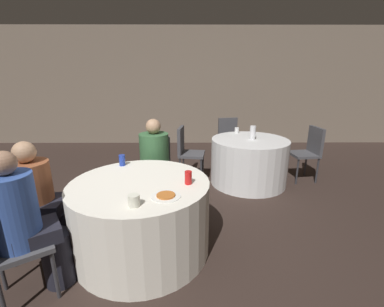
{
  "coord_description": "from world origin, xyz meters",
  "views": [
    {
      "loc": [
        0.56,
        -2.31,
        1.68
      ],
      "look_at": [
        0.58,
        0.49,
        0.82
      ],
      "focal_mm": 24.0,
      "sensor_mm": 36.0,
      "label": 1
    }
  ],
  "objects_px": {
    "table_far": "(249,161)",
    "pizza_plate_near": "(166,196)",
    "table_near": "(142,216)",
    "chair_far_east": "(309,148)",
    "person_green_jacket": "(154,163)",
    "chair_near_west": "(24,204)",
    "chair_near_north": "(156,163)",
    "soda_can_red": "(188,178)",
    "chair_near_southwest": "(5,240)",
    "person_floral_shirt": "(41,199)",
    "soda_can_blue": "(122,160)",
    "chair_far_north": "(229,136)",
    "person_blue_shirt": "(29,225)",
    "bottle_far": "(253,133)",
    "chair_far_west": "(186,148)"
  },
  "relations": [
    {
      "from": "table_far",
      "to": "pizza_plate_near",
      "type": "relative_size",
      "value": 4.79
    },
    {
      "from": "table_near",
      "to": "chair_far_east",
      "type": "distance_m",
      "value": 3.01
    },
    {
      "from": "person_green_jacket",
      "to": "chair_near_west",
      "type": "bearing_deg",
      "value": 43.17
    },
    {
      "from": "chair_near_north",
      "to": "chair_far_east",
      "type": "bearing_deg",
      "value": -162.86
    },
    {
      "from": "table_near",
      "to": "soda_can_red",
      "type": "xyz_separation_m",
      "value": [
        0.46,
        -0.04,
        0.42
      ]
    },
    {
      "from": "chair_near_north",
      "to": "table_near",
      "type": "bearing_deg",
      "value": 90.0
    },
    {
      "from": "table_far",
      "to": "chair_far_east",
      "type": "xyz_separation_m",
      "value": [
        1.01,
        0.12,
        0.18
      ]
    },
    {
      "from": "table_far",
      "to": "chair_near_southwest",
      "type": "bearing_deg",
      "value": -134.96
    },
    {
      "from": "chair_near_southwest",
      "to": "person_floral_shirt",
      "type": "bearing_deg",
      "value": 148.29
    },
    {
      "from": "chair_far_east",
      "to": "soda_can_blue",
      "type": "distance_m",
      "value": 3.01
    },
    {
      "from": "chair_near_west",
      "to": "chair_far_north",
      "type": "bearing_deg",
      "value": 136.03
    },
    {
      "from": "soda_can_red",
      "to": "chair_far_north",
      "type": "bearing_deg",
      "value": 74.13
    },
    {
      "from": "table_near",
      "to": "person_blue_shirt",
      "type": "distance_m",
      "value": 0.93
    },
    {
      "from": "chair_far_north",
      "to": "soda_can_red",
      "type": "height_order",
      "value": "chair_far_north"
    },
    {
      "from": "chair_far_north",
      "to": "soda_can_blue",
      "type": "xyz_separation_m",
      "value": [
        -1.5,
        -2.2,
        0.25
      ]
    },
    {
      "from": "chair_near_north",
      "to": "bottle_far",
      "type": "bearing_deg",
      "value": -156.71
    },
    {
      "from": "chair_near_southwest",
      "to": "bottle_far",
      "type": "relative_size",
      "value": 4.19
    },
    {
      "from": "chair_near_north",
      "to": "soda_can_blue",
      "type": "distance_m",
      "value": 0.71
    },
    {
      "from": "table_near",
      "to": "person_green_jacket",
      "type": "height_order",
      "value": "person_green_jacket"
    },
    {
      "from": "person_green_jacket",
      "to": "chair_near_southwest",
      "type": "bearing_deg",
      "value": 60.48
    },
    {
      "from": "person_floral_shirt",
      "to": "soda_can_red",
      "type": "distance_m",
      "value": 1.38
    },
    {
      "from": "table_near",
      "to": "chair_far_east",
      "type": "xyz_separation_m",
      "value": [
        2.42,
        1.79,
        0.18
      ]
    },
    {
      "from": "soda_can_blue",
      "to": "chair_far_east",
      "type": "bearing_deg",
      "value": 26.24
    },
    {
      "from": "chair_far_east",
      "to": "person_blue_shirt",
      "type": "distance_m",
      "value": 3.91
    },
    {
      "from": "bottle_far",
      "to": "person_floral_shirt",
      "type": "bearing_deg",
      "value": -143.49
    },
    {
      "from": "soda_can_blue",
      "to": "chair_near_southwest",
      "type": "bearing_deg",
      "value": -118.91
    },
    {
      "from": "chair_near_north",
      "to": "chair_far_west",
      "type": "xyz_separation_m",
      "value": [
        0.4,
        0.74,
        0.0
      ]
    },
    {
      "from": "chair_far_west",
      "to": "chair_far_east",
      "type": "distance_m",
      "value": 2.01
    },
    {
      "from": "chair_far_north",
      "to": "bottle_far",
      "type": "height_order",
      "value": "bottle_far"
    },
    {
      "from": "chair_near_north",
      "to": "bottle_far",
      "type": "height_order",
      "value": "bottle_far"
    },
    {
      "from": "pizza_plate_near",
      "to": "soda_can_red",
      "type": "xyz_separation_m",
      "value": [
        0.18,
        0.26,
        0.05
      ]
    },
    {
      "from": "table_far",
      "to": "chair_far_north",
      "type": "bearing_deg",
      "value": 100.49
    },
    {
      "from": "person_blue_shirt",
      "to": "soda_can_red",
      "type": "relative_size",
      "value": 9.78
    },
    {
      "from": "table_near",
      "to": "person_blue_shirt",
      "type": "xyz_separation_m",
      "value": [
        -0.74,
        -0.52,
        0.23
      ]
    },
    {
      "from": "chair_far_east",
      "to": "person_blue_shirt",
      "type": "xyz_separation_m",
      "value": [
        -3.16,
        -2.31,
        0.06
      ]
    },
    {
      "from": "chair_far_east",
      "to": "chair_near_west",
      "type": "bearing_deg",
      "value": 111.5
    },
    {
      "from": "chair_near_southwest",
      "to": "chair_far_east",
      "type": "bearing_deg",
      "value": 91.05
    },
    {
      "from": "person_green_jacket",
      "to": "soda_can_blue",
      "type": "bearing_deg",
      "value": 58.17
    },
    {
      "from": "chair_near_southwest",
      "to": "person_blue_shirt",
      "type": "relative_size",
      "value": 0.75
    },
    {
      "from": "person_blue_shirt",
      "to": "bottle_far",
      "type": "bearing_deg",
      "value": 100.01
    },
    {
      "from": "table_near",
      "to": "soda_can_blue",
      "type": "xyz_separation_m",
      "value": [
        -0.28,
        0.46,
        0.42
      ]
    },
    {
      "from": "person_blue_shirt",
      "to": "bottle_far",
      "type": "distance_m",
      "value": 3.1
    },
    {
      "from": "table_far",
      "to": "person_blue_shirt",
      "type": "distance_m",
      "value": 3.08
    },
    {
      "from": "table_far",
      "to": "person_green_jacket",
      "type": "distance_m",
      "value": 1.62
    },
    {
      "from": "chair_near_southwest",
      "to": "person_blue_shirt",
      "type": "height_order",
      "value": "person_blue_shirt"
    },
    {
      "from": "chair_far_east",
      "to": "person_green_jacket",
      "type": "relative_size",
      "value": 0.77
    },
    {
      "from": "chair_far_north",
      "to": "pizza_plate_near",
      "type": "distance_m",
      "value": 3.13
    },
    {
      "from": "person_floral_shirt",
      "to": "pizza_plate_near",
      "type": "xyz_separation_m",
      "value": [
        1.18,
        -0.24,
        0.15
      ]
    },
    {
      "from": "chair_far_east",
      "to": "soda_can_red",
      "type": "distance_m",
      "value": 2.7
    },
    {
      "from": "table_near",
      "to": "chair_near_southwest",
      "type": "height_order",
      "value": "chair_near_southwest"
    }
  ]
}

